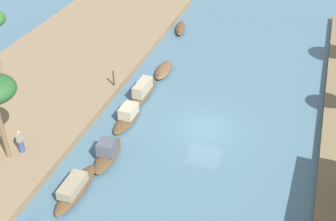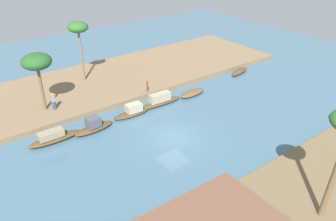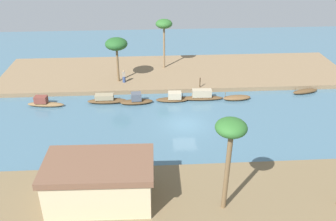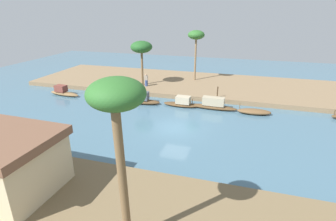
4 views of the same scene
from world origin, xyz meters
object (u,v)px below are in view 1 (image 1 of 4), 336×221
at_px(sampan_with_red_awning, 128,116).
at_px(person_on_near_bank, 20,143).
at_px(sampan_upstream_small, 75,188).
at_px(mooring_post, 114,78).
at_px(sampan_open_hull, 107,153).
at_px(sampan_near_left_bank, 143,92).
at_px(sampan_midstream, 180,28).
at_px(sampan_downstream_large, 164,70).

relative_size(sampan_with_red_awning, person_on_near_bank, 2.34).
xyz_separation_m(sampan_upstream_small, person_on_near_bank, (-1.91, -4.85, 0.79)).
bearing_deg(mooring_post, sampan_open_hull, 21.17).
height_order(sampan_open_hull, sampan_near_left_bank, sampan_open_hull).
relative_size(sampan_midstream, mooring_post, 2.77).
bearing_deg(sampan_upstream_small, sampan_open_hull, 172.84).
distance_m(sampan_upstream_small, sampan_near_left_bank, 11.39).
relative_size(sampan_open_hull, sampan_near_left_bank, 0.75).
xyz_separation_m(sampan_open_hull, person_on_near_bank, (1.66, -5.29, 0.74)).
bearing_deg(sampan_near_left_bank, sampan_with_red_awning, 4.39).
xyz_separation_m(sampan_with_red_awning, mooring_post, (-3.60, -2.67, 0.75)).
relative_size(sampan_near_left_bank, person_on_near_bank, 3.19).
relative_size(sampan_with_red_awning, sampan_upstream_small, 0.83).
distance_m(sampan_near_left_bank, mooring_post, 2.60).
distance_m(sampan_upstream_small, mooring_post, 11.83).
xyz_separation_m(sampan_downstream_large, person_on_near_bank, (13.72, -4.99, 0.94)).
relative_size(sampan_with_red_awning, sampan_near_left_bank, 0.73).
bearing_deg(mooring_post, sampan_near_left_bank, 87.22).
height_order(sampan_downstream_large, sampan_upstream_small, sampan_upstream_small).
bearing_deg(sampan_open_hull, sampan_midstream, 179.75).
bearing_deg(sampan_open_hull, sampan_with_red_awning, -179.21).
distance_m(sampan_with_red_awning, sampan_downstream_large, 7.72).
distance_m(sampan_with_red_awning, sampan_upstream_small, 7.92).
relative_size(sampan_midstream, sampan_upstream_small, 0.77).
bearing_deg(person_on_near_bank, sampan_with_red_awning, 137.61).
distance_m(sampan_midstream, sampan_with_red_awning, 16.73).
height_order(sampan_downstream_large, sampan_near_left_bank, sampan_near_left_bank).
xyz_separation_m(sampan_with_red_awning, sampan_near_left_bank, (-3.47, -0.17, 0.07)).
height_order(sampan_open_hull, sampan_downstream_large, sampan_open_hull).
xyz_separation_m(sampan_with_red_awning, sampan_upstream_small, (7.92, -0.04, -0.01)).
xyz_separation_m(sampan_with_red_awning, sampan_open_hull, (4.34, 0.40, 0.03)).
relative_size(sampan_upstream_small, person_on_near_bank, 2.83).
height_order(sampan_with_red_awning, mooring_post, mooring_post).
height_order(sampan_open_hull, sampan_upstream_small, sampan_open_hull).
bearing_deg(sampan_with_red_awning, sampan_downstream_large, -178.51).
xyz_separation_m(sampan_open_hull, mooring_post, (-7.94, -3.07, 0.71)).
bearing_deg(sampan_near_left_bank, sampan_open_hull, 5.82).
distance_m(sampan_midstream, sampan_near_left_bank, 13.25).
relative_size(sampan_with_red_awning, sampan_open_hull, 0.98).
height_order(sampan_with_red_awning, sampan_upstream_small, sampan_with_red_awning).
distance_m(sampan_with_red_awning, sampan_open_hull, 4.36).
xyz_separation_m(sampan_upstream_small, mooring_post, (-11.51, -2.64, 0.76)).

